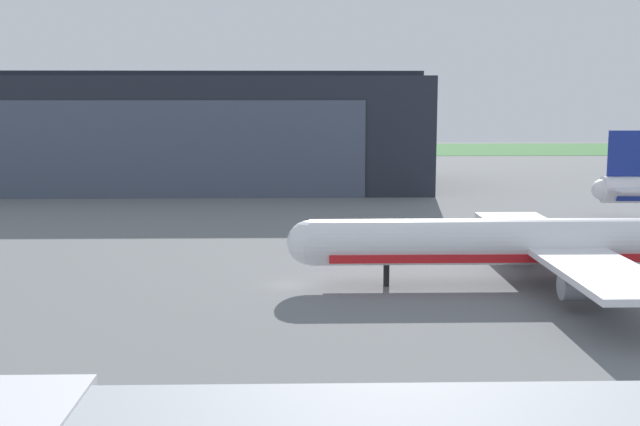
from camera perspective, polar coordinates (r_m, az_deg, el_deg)
name	(u,v)px	position (r m, az deg, el deg)	size (l,w,h in m)	color
ground_plane	(293,285)	(74.59, -1.95, -5.19)	(440.00, 440.00, 0.00)	slate
grass_field_strip	(298,149)	(255.64, -1.56, 4.56)	(440.00, 56.00, 0.08)	#397137
maintenance_hangar	(158,131)	(158.51, -11.47, 5.75)	(101.46, 41.15, 21.89)	#232833
airliner_near_right	(551,243)	(76.94, 16.12, -2.09)	(48.44, 40.09, 13.52)	silver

